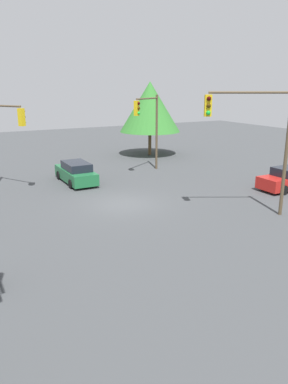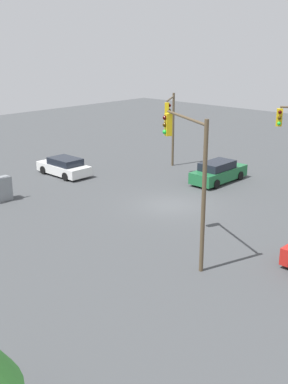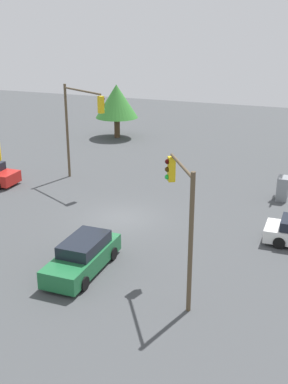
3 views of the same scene
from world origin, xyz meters
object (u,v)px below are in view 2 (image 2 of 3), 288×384
object	(u,v)px
sedan_white	(64,167)
electrical_cabinet	(2,189)
sedan_green	(218,172)
traffic_signal_aux	(171,119)
traffic_signal_cross	(188,161)

from	to	relation	value
sedan_white	electrical_cabinet	world-z (taller)	electrical_cabinet
sedan_green	traffic_signal_aux	xyz separation A→B (m)	(0.20, 4.58, 3.17)
sedan_green	traffic_signal_cross	distance (m)	13.05
sedan_green	traffic_signal_cross	world-z (taller)	traffic_signal_cross
electrical_cabinet	sedan_green	bearing A→B (deg)	-30.54
sedan_white	traffic_signal_aux	distance (m)	8.63
sedan_green	electrical_cabinet	xyz separation A→B (m)	(-12.49, 7.37, 0.02)
traffic_signal_aux	electrical_cabinet	bearing A→B (deg)	-44.16
electrical_cabinet	traffic_signal_aux	bearing A→B (deg)	-12.41
sedan_green	electrical_cabinet	world-z (taller)	sedan_green
sedan_white	traffic_signal_aux	xyz separation A→B (m)	(6.48, -4.68, 3.25)
sedan_white	traffic_signal_cross	size ratio (longest dim) A/B	0.65
sedan_white	traffic_signal_cross	distance (m)	16.34
traffic_signal_cross	electrical_cabinet	xyz separation A→B (m)	(-1.49, 13.27, -3.77)
sedan_white	traffic_signal_aux	bearing A→B (deg)	-35.82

